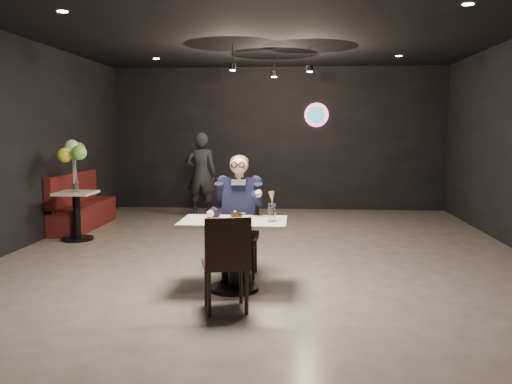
# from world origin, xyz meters

# --- Properties ---
(floor) EXTENTS (9.00, 9.00, 0.00)m
(floor) POSITION_xyz_m (0.00, 0.00, 0.00)
(floor) COLOR gray
(floor) RESTS_ON ground
(wall_sign) EXTENTS (0.50, 0.06, 0.50)m
(wall_sign) POSITION_xyz_m (0.80, 4.47, 2.00)
(wall_sign) COLOR pink
(wall_sign) RESTS_ON floor
(pendant_lights) EXTENTS (1.40, 1.20, 0.36)m
(pendant_lights) POSITION_xyz_m (0.00, 2.00, 2.88)
(pendant_lights) COLOR black
(pendant_lights) RESTS_ON floor
(main_table) EXTENTS (1.10, 0.70, 0.75)m
(main_table) POSITION_xyz_m (-0.23, -1.48, 0.38)
(main_table) COLOR white
(main_table) RESTS_ON floor
(chair_far) EXTENTS (0.42, 0.46, 0.92)m
(chair_far) POSITION_xyz_m (-0.23, -0.93, 0.46)
(chair_far) COLOR black
(chair_far) RESTS_ON floor
(chair_near) EXTENTS (0.52, 0.55, 0.92)m
(chair_near) POSITION_xyz_m (-0.23, -2.12, 0.46)
(chair_near) COLOR black
(chair_near) RESTS_ON floor
(seated_man) EXTENTS (0.60, 0.80, 1.44)m
(seated_man) POSITION_xyz_m (-0.23, -0.93, 0.72)
(seated_man) COLOR black
(seated_man) RESTS_ON floor
(dessert_plate) EXTENTS (0.21, 0.21, 0.01)m
(dessert_plate) POSITION_xyz_m (-0.16, -1.58, 0.76)
(dessert_plate) COLOR white
(dessert_plate) RESTS_ON main_table
(cake_slice) EXTENTS (0.12, 0.11, 0.07)m
(cake_slice) POSITION_xyz_m (-0.19, -1.57, 0.80)
(cake_slice) COLOR black
(cake_slice) RESTS_ON dessert_plate
(mint_leaf) EXTENTS (0.06, 0.04, 0.01)m
(mint_leaf) POSITION_xyz_m (-0.12, -1.61, 0.84)
(mint_leaf) COLOR #2D8A33
(mint_leaf) RESTS_ON cake_slice
(sundae_glass) EXTENTS (0.08, 0.08, 0.19)m
(sundae_glass) POSITION_xyz_m (0.17, -1.53, 0.84)
(sundae_glass) COLOR silver
(sundae_glass) RESTS_ON main_table
(wafer_cone) EXTENTS (0.08, 0.08, 0.13)m
(wafer_cone) POSITION_xyz_m (0.17, -1.52, 0.99)
(wafer_cone) COLOR tan
(wafer_cone) RESTS_ON sundae_glass
(booth_bench) EXTENTS (0.48, 1.90, 0.95)m
(booth_bench) POSITION_xyz_m (-3.25, 1.93, 0.48)
(booth_bench) COLOR #3F0D0F
(booth_bench) RESTS_ON floor
(side_table) EXTENTS (0.56, 0.56, 0.70)m
(side_table) POSITION_xyz_m (-2.95, 0.93, 0.35)
(side_table) COLOR white
(side_table) RESTS_ON floor
(balloon_vase) EXTENTS (0.09, 0.09, 0.14)m
(balloon_vase) POSITION_xyz_m (-2.95, 0.93, 0.82)
(balloon_vase) COLOR silver
(balloon_vase) RESTS_ON side_table
(balloon_bunch) EXTENTS (0.41, 0.41, 0.67)m
(balloon_bunch) POSITION_xyz_m (-2.95, 0.93, 1.24)
(balloon_bunch) COLOR #F1F233
(balloon_bunch) RESTS_ON balloon_vase
(passerby) EXTENTS (0.61, 0.40, 1.64)m
(passerby) POSITION_xyz_m (-1.45, 3.37, 0.82)
(passerby) COLOR black
(passerby) RESTS_ON floor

